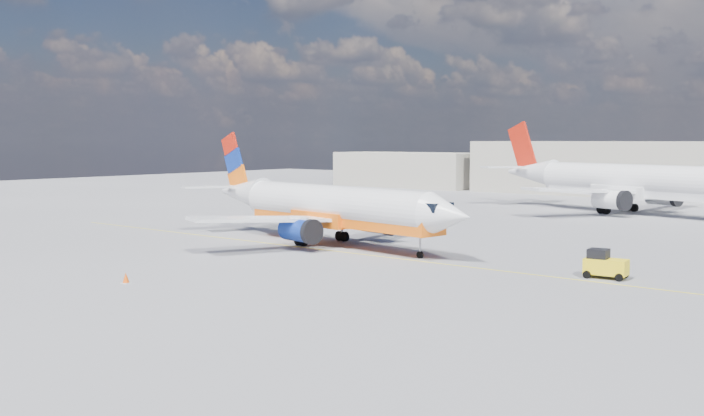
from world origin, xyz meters
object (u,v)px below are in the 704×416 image
Objects in this scene: main_jet at (329,207)px; gse_tug at (605,265)px; traffic_cone at (126,278)px; second_jet at (626,182)px.

main_jet reaches higher than gse_tug.
main_jet is 20.46m from traffic_cone.
traffic_cone is (-6.68, -61.08, -3.23)m from second_jet.
traffic_cone is at bearing -80.23° from second_jet.
main_jet is at bearing 95.62° from traffic_cone.
main_jet is 47.50× the size of traffic_cone.
gse_tug is (14.08, -41.92, -2.72)m from second_jet.
main_jet is 11.60× the size of gse_tug.
traffic_cone is at bearing -143.57° from gse_tug.
second_jet reaches higher than gse_tug.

